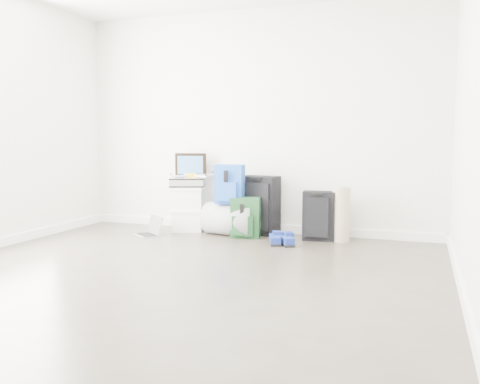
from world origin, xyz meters
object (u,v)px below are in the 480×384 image
at_px(briefcase, 187,182).
at_px(laptop, 150,231).
at_px(boxes_stack, 188,209).
at_px(carry_on, 318,216).
at_px(large_suitcase, 259,205).
at_px(duffel_bag, 231,219).

distance_m(briefcase, laptop, 0.76).
bearing_deg(boxes_stack, carry_on, -18.03).
relative_size(briefcase, large_suitcase, 0.59).
bearing_deg(briefcase, large_suitcase, -12.86).
xyz_separation_m(briefcase, large_suitcase, (0.90, 0.10, -0.26)).
xyz_separation_m(boxes_stack, carry_on, (1.64, -0.03, 0.00)).
height_order(large_suitcase, laptop, large_suitcase).
bearing_deg(large_suitcase, briefcase, -165.40).
xyz_separation_m(duffel_bag, laptop, (-0.89, -0.34, -0.14)).
height_order(large_suitcase, carry_on, large_suitcase).
xyz_separation_m(duffel_bag, large_suitcase, (0.29, 0.19, 0.16)).
height_order(duffel_bag, laptop, duffel_bag).
distance_m(boxes_stack, laptop, 0.56).
height_order(boxes_stack, laptop, boxes_stack).
bearing_deg(boxes_stack, briefcase, 163.12).
bearing_deg(duffel_bag, large_suitcase, 44.26).
distance_m(briefcase, carry_on, 1.68).
xyz_separation_m(briefcase, carry_on, (1.64, -0.03, -0.33)).
xyz_separation_m(briefcase, duffel_bag, (0.61, -0.09, -0.42)).
bearing_deg(carry_on, laptop, -176.37).
bearing_deg(large_suitcase, carry_on, -1.45).
height_order(duffel_bag, large_suitcase, large_suitcase).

